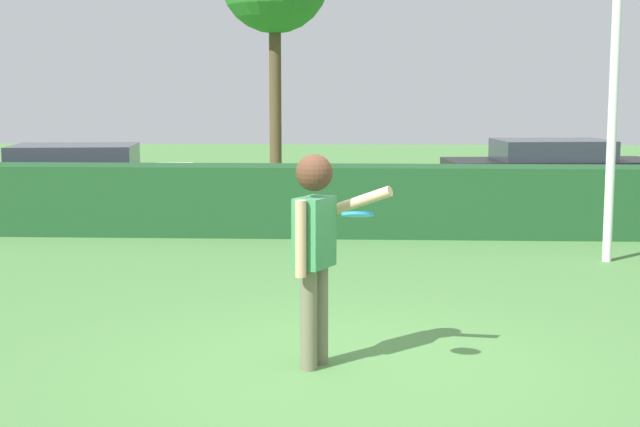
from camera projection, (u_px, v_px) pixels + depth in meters
ground_plane at (349, 368)px, 7.79m from camera, size 60.00×60.00×0.00m
person at (315, 236)px, 7.68m from camera, size 0.83×0.53×1.77m
frisbee at (358, 214)px, 7.22m from camera, size 0.25×0.25×0.08m
lamppost at (616, 29)px, 12.11m from camera, size 0.24×0.24×5.46m
hedge_row at (356, 201)px, 14.65m from camera, size 27.50×0.90×1.09m
parked_car_white at (75, 175)px, 17.24m from camera, size 4.37×2.20×1.25m
parked_car_black at (551, 168)px, 18.87m from camera, size 4.36×2.18×1.25m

